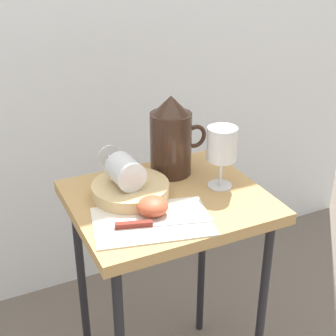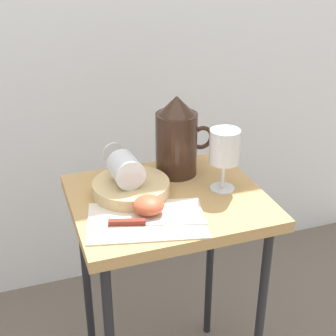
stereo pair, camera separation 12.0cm
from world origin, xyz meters
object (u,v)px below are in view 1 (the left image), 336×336
(table, at_px, (168,224))
(apple_half_left, at_px, (153,206))
(basket_tray, at_px, (131,190))
(wine_glass_upright, at_px, (222,147))
(pitcher, at_px, (171,142))
(wine_glass_tipped_near, at_px, (125,171))
(knife, at_px, (150,224))

(table, distance_m, apple_half_left, 0.14)
(basket_tray, distance_m, wine_glass_upright, 0.25)
(pitcher, bearing_deg, wine_glass_tipped_near, -155.63)
(basket_tray, height_order, knife, basket_tray)
(wine_glass_upright, bearing_deg, table, 176.08)
(wine_glass_upright, distance_m, wine_glass_tipped_near, 0.25)
(pitcher, xyz_separation_m, apple_half_left, (-0.14, -0.18, -0.07))
(pitcher, height_order, apple_half_left, pitcher)
(table, xyz_separation_m, wine_glass_upright, (0.15, -0.01, 0.19))
(wine_glass_upright, xyz_separation_m, wine_glass_tipped_near, (-0.24, 0.05, -0.04))
(pitcher, relative_size, wine_glass_upright, 1.35)
(knife, bearing_deg, wine_glass_upright, 22.26)
(basket_tray, bearing_deg, wine_glass_tipped_near, 168.28)
(table, height_order, wine_glass_tipped_near, wine_glass_tipped_near)
(table, bearing_deg, apple_half_left, -137.24)
(apple_half_left, bearing_deg, wine_glass_upright, 14.44)
(table, height_order, pitcher, pitcher)
(table, relative_size, wine_glass_tipped_near, 4.42)
(basket_tray, distance_m, wine_glass_tipped_near, 0.06)
(knife, bearing_deg, apple_half_left, 58.92)
(wine_glass_upright, height_order, apple_half_left, wine_glass_upright)
(basket_tray, bearing_deg, wine_glass_upright, -12.54)
(wine_glass_upright, relative_size, knife, 0.75)
(basket_tray, height_order, wine_glass_tipped_near, wine_glass_tipped_near)
(pitcher, distance_m, wine_glass_tipped_near, 0.18)
(table, distance_m, pitcher, 0.22)
(table, bearing_deg, pitcher, 61.03)
(basket_tray, relative_size, wine_glass_upright, 1.19)
(wine_glass_upright, xyz_separation_m, knife, (-0.24, -0.10, -0.10))
(table, xyz_separation_m, knife, (-0.10, -0.11, 0.09))
(apple_half_left, distance_m, knife, 0.05)
(table, bearing_deg, wine_glass_tipped_near, 155.75)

